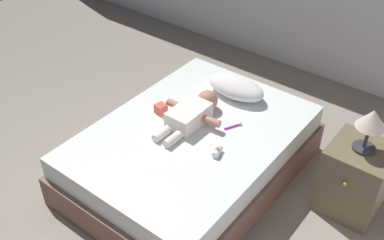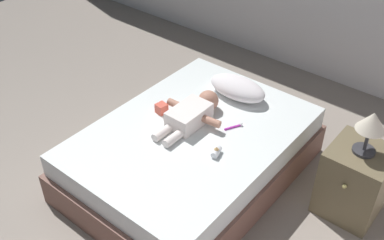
# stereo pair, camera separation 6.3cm
# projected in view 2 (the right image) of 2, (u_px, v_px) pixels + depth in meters

# --- Properties ---
(ground_plane) EXTENTS (8.00, 8.00, 0.00)m
(ground_plane) POSITION_uv_depth(u_px,v_px,m) (79.00, 231.00, 3.18)
(ground_plane) COLOR gray
(bed) EXTENTS (1.33, 1.83, 0.44)m
(bed) POSITION_uv_depth(u_px,v_px,m) (192.00, 154.00, 3.50)
(bed) COLOR brown
(bed) RESTS_ON ground_plane
(pillow) EXTENTS (0.50, 0.26, 0.16)m
(pillow) POSITION_uv_depth(u_px,v_px,m) (238.00, 88.00, 3.68)
(pillow) COLOR white
(pillow) RESTS_ON bed
(baby) EXTENTS (0.49, 0.64, 0.16)m
(baby) POSITION_uv_depth(u_px,v_px,m) (193.00, 113.00, 3.42)
(baby) COLOR white
(baby) RESTS_ON bed
(toothbrush) EXTENTS (0.08, 0.14, 0.02)m
(toothbrush) POSITION_uv_depth(u_px,v_px,m) (234.00, 127.00, 3.39)
(toothbrush) COLOR #AB2AA3
(toothbrush) RESTS_ON bed
(nightstand) EXTENTS (0.41, 0.44, 0.55)m
(nightstand) POSITION_uv_depth(u_px,v_px,m) (354.00, 181.00, 3.19)
(nightstand) COLOR brown
(nightstand) RESTS_ON ground_plane
(lamp) EXTENTS (0.19, 0.19, 0.32)m
(lamp) POSITION_uv_depth(u_px,v_px,m) (372.00, 124.00, 2.89)
(lamp) COLOR #333338
(lamp) RESTS_ON nightstand
(toy_block) EXTENTS (0.09, 0.09, 0.08)m
(toy_block) POSITION_uv_depth(u_px,v_px,m) (162.00, 108.00, 3.52)
(toy_block) COLOR #E35946
(toy_block) RESTS_ON bed
(baby_bottle) EXTENTS (0.07, 0.10, 0.07)m
(baby_bottle) POSITION_uv_depth(u_px,v_px,m) (216.00, 152.00, 3.13)
(baby_bottle) COLOR white
(baby_bottle) RESTS_ON bed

